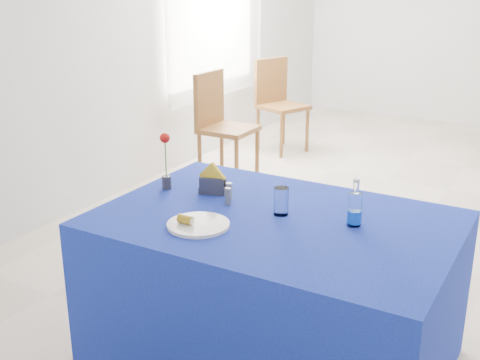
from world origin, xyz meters
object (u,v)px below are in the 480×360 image
water_bottle (355,210)px  chair_win_a (220,119)px  plate (198,225)px  chair_win_b (278,98)px  blue_table (274,291)px

water_bottle → chair_win_a: (-2.01, 2.14, -0.25)m
plate → chair_win_b: (-1.45, 3.71, -0.20)m
blue_table → chair_win_b: chair_win_b is taller
plate → chair_win_b: bearing=111.3°
water_bottle → chair_win_a: size_ratio=0.21×
water_bottle → chair_win_b: 3.94m
blue_table → water_bottle: 0.57m
chair_win_a → chair_win_b: chair_win_a is taller
blue_table → water_bottle: bearing=15.3°
chair_win_a → chair_win_b: bearing=0.8°
plate → water_bottle: (0.59, 0.35, 0.06)m
plate → water_bottle: water_bottle is taller
water_bottle → blue_table: bearing=-164.7°
blue_table → chair_win_a: bearing=126.8°
plate → chair_win_b: 3.99m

